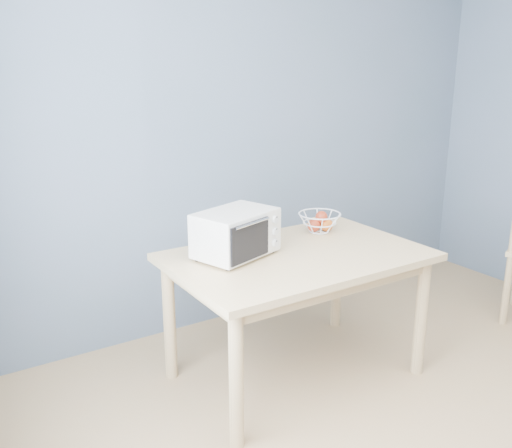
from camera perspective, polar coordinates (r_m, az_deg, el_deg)
dining_table at (r=3.19m, az=4.14°, el=-4.67°), size 1.40×0.90×0.75m
toaster_oven at (r=3.05m, az=-2.25°, el=-0.97°), size 0.50×0.43×0.26m
fruit_basket at (r=3.54m, az=6.34°, el=0.25°), size 0.32×0.32×0.13m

